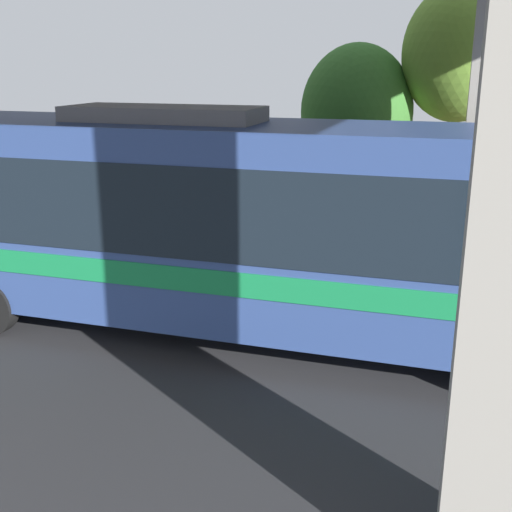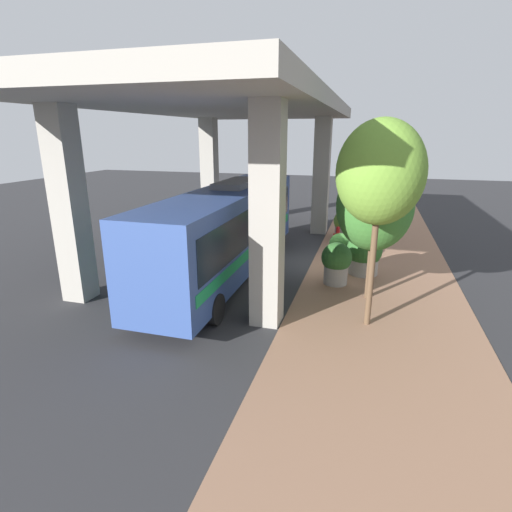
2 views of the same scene
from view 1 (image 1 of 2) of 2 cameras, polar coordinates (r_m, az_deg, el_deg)
ground_plane at (r=14.66m, az=-6.33°, el=-1.17°), size 80.00×80.00×0.00m
sidewalk_strip at (r=17.33m, az=-2.40°, el=1.77°), size 6.00×40.00×0.02m
bus at (r=10.42m, az=-1.52°, el=3.36°), size 2.61×12.71×3.83m
fire_hydrant at (r=17.08m, az=-17.44°, el=2.43°), size 0.46×0.22×0.96m
planter_front at (r=16.24m, az=-0.78°, el=4.00°), size 1.47×1.47×1.81m
planter_middle at (r=14.88m, az=3.53°, el=2.79°), size 1.19×1.19×1.70m
planter_back at (r=17.89m, az=-20.53°, el=3.86°), size 1.12×1.12×1.58m
planter_extra at (r=15.76m, az=-6.62°, el=2.69°), size 1.02×1.02×1.40m
street_tree_near at (r=15.50m, az=8.92°, el=12.50°), size 2.60×2.60×4.95m
street_tree_far at (r=15.34m, az=17.63°, el=16.75°), size 2.48×2.48×6.19m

